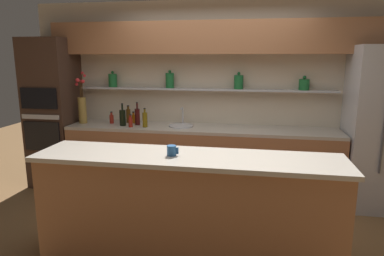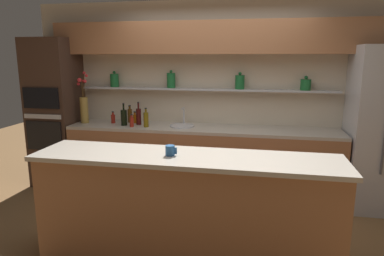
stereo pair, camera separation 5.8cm
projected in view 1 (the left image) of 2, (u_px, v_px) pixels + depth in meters
The scene contains 15 objects.
ground_plane at pixel (196, 238), 3.55m from camera, with size 12.00×12.00×0.00m, color brown.
back_wall_unit at pixel (214, 79), 4.71m from camera, with size 5.20×0.44×2.60m.
back_counter_unit at pixel (200, 160), 4.68m from camera, with size 3.63×0.62×0.92m.
island_counter at pixel (188, 210), 3.03m from camera, with size 2.66×0.61×1.02m.
oven_tower at pixel (54, 113), 4.92m from camera, with size 0.62×0.64×2.10m.
flower_vase at pixel (82, 106), 4.82m from camera, with size 0.14×0.17×0.72m.
sink_fixture at pixel (181, 125), 4.63m from camera, with size 0.33×0.33×0.25m.
bottle_spirit_0 at pixel (128, 115), 4.89m from camera, with size 0.06×0.06×0.25m.
bottle_sauce_1 at pixel (130, 122), 4.59m from camera, with size 0.06×0.06×0.17m.
bottle_wine_2 at pixel (123, 117), 4.67m from camera, with size 0.08×0.08×0.31m.
bottle_sauce_3 at pixel (112, 119), 4.84m from camera, with size 0.06×0.06×0.17m.
bottle_oil_4 at pixel (145, 119), 4.57m from camera, with size 0.07×0.07×0.26m.
bottle_sauce_5 at pixel (134, 118), 4.86m from camera, with size 0.05×0.05×0.16m.
bottle_wine_6 at pixel (137, 116), 4.73m from camera, with size 0.07×0.07×0.32m.
coffee_mug at pixel (172, 151), 2.92m from camera, with size 0.10×0.08×0.09m.
Camera 1 is at (0.54, -3.20, 1.85)m, focal length 32.00 mm.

